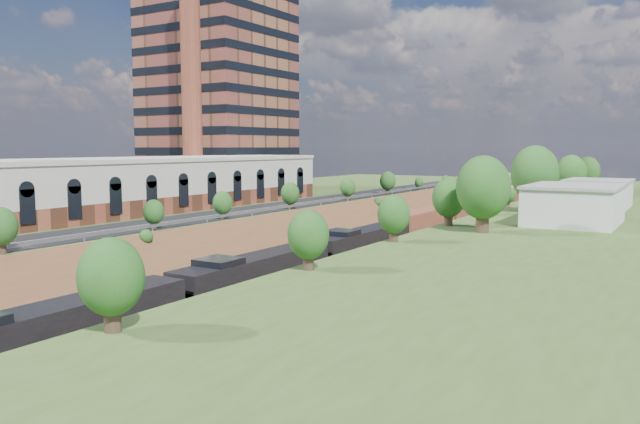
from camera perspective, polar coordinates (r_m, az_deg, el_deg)
platform_left at (r=105.97m, az=-8.78°, el=0.00°), size 44.00×180.00×5.00m
embankment_left at (r=93.68m, az=1.58°, el=-2.25°), size 10.00×180.00×10.00m
embankment_right at (r=85.02m, az=14.56°, el=-3.29°), size 10.00×180.00×10.00m
rail_left_track at (r=89.82m, az=6.23°, el=-2.59°), size 1.58×180.00×0.18m
rail_right_track at (r=87.76m, az=9.31°, el=-2.83°), size 1.58×180.00×0.18m
road at (r=95.40m, az=-0.76°, el=0.95°), size 8.00×180.00×0.10m
guardrail at (r=93.07m, az=1.31°, el=1.13°), size 0.10×171.00×0.70m
commercial_building at (r=86.17m, az=-15.78°, el=2.49°), size 14.30×62.30×7.00m
highrise_tower at (r=123.22m, az=-9.33°, el=15.00°), size 22.00×22.00×53.90m
smokestack at (r=105.05m, az=-11.71°, el=12.19°), size 3.20×3.20×40.00m
overpass at (r=146.92m, az=17.58°, el=2.39°), size 24.50×8.30×7.40m
white_building_near at (r=73.61m, az=22.22°, el=0.53°), size 9.00×12.00×4.00m
white_building_far at (r=95.41m, az=24.06°, el=1.48°), size 8.00×10.00×3.60m
tree_right_large at (r=63.20m, az=14.70°, el=2.12°), size 5.25×5.25×7.61m
tree_left_crest at (r=62.28m, az=-17.75°, el=-0.19°), size 2.45×2.45×3.55m
freight_train at (r=102.30m, az=12.72°, el=-0.19°), size 3.17×160.92×4.70m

